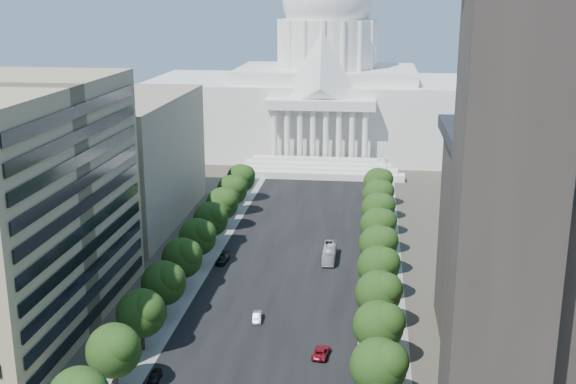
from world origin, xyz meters
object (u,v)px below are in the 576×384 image
at_px(car_silver, 257,317).
at_px(city_bus, 329,253).
at_px(car_dark_a, 155,376).
at_px(car_red, 321,352).
at_px(car_dark_b, 223,259).

xyz_separation_m(car_silver, city_bus, (10.27, 30.18, 0.79)).
relative_size(car_dark_a, city_bus, 0.37).
bearing_deg(car_dark_a, car_silver, 58.69).
bearing_deg(car_red, car_dark_b, -51.43).
bearing_deg(car_silver, car_red, -49.95).
height_order(car_silver, car_red, car_red).
bearing_deg(car_dark_b, car_dark_a, -87.00).
bearing_deg(car_dark_b, city_bus, 13.59).
bearing_deg(city_bus, car_silver, -108.75).
relative_size(car_silver, car_dark_b, 0.77).
bearing_deg(car_dark_a, car_dark_b, 87.06).
bearing_deg(city_bus, car_dark_a, -112.86).
bearing_deg(car_dark_a, city_bus, 64.16).
bearing_deg(car_dark_b, car_red, -55.22).
bearing_deg(city_bus, car_red, -88.01).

